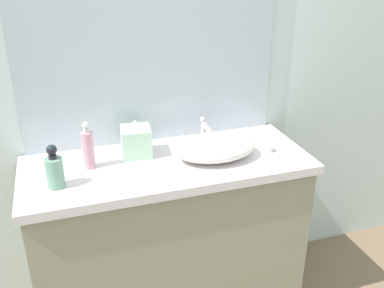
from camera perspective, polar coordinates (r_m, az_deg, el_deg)
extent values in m
cube|color=silver|center=(2.13, -7.47, 10.76)|extent=(6.00, 0.06, 2.60)
cube|color=gray|center=(2.25, -2.91, -13.01)|extent=(1.28, 0.49, 0.86)
cube|color=silver|center=(2.01, -3.18, -2.80)|extent=(1.32, 0.53, 0.04)
cube|color=#B2BCC6|center=(2.07, -5.55, 15.32)|extent=(1.26, 0.01, 1.14)
ellipsoid|color=silver|center=(2.01, 3.07, -0.42)|extent=(0.39, 0.27, 0.10)
cylinder|color=silver|center=(2.15, 1.52, 1.44)|extent=(0.02, 0.02, 0.11)
cylinder|color=silver|center=(2.08, 2.05, 2.00)|extent=(0.02, 0.11, 0.02)
sphere|color=silver|center=(2.14, 1.41, 3.26)|extent=(0.03, 0.03, 0.03)
cylinder|color=#72A189|center=(1.85, -17.62, -3.65)|extent=(0.07, 0.07, 0.13)
cylinder|color=#272025|center=(1.81, -17.91, -1.59)|extent=(0.03, 0.03, 0.02)
sphere|color=#1C2529|center=(1.80, -18.03, -0.73)|extent=(0.04, 0.04, 0.04)
cylinder|color=black|center=(1.79, -18.03, -0.88)|extent=(0.02, 0.02, 0.02)
cylinder|color=#D394A2|center=(1.96, -13.54, -0.79)|extent=(0.05, 0.05, 0.17)
cylinder|color=silver|center=(1.92, -13.81, 1.75)|extent=(0.02, 0.02, 0.02)
sphere|color=silver|center=(1.91, -13.89, 2.43)|extent=(0.03, 0.03, 0.03)
cylinder|color=silver|center=(1.90, -13.86, 2.31)|extent=(0.01, 0.02, 0.01)
cube|color=#B0D3B2|center=(2.04, -7.37, 0.30)|extent=(0.15, 0.15, 0.14)
cone|color=white|center=(2.01, -7.50, 2.56)|extent=(0.07, 0.07, 0.04)
cylinder|color=silver|center=(2.11, 9.91, -0.50)|extent=(0.05, 0.05, 0.04)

